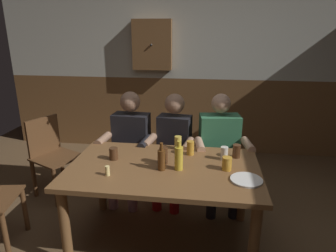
# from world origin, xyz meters

# --- Properties ---
(ground_plane) EXTENTS (6.58, 6.58, 0.00)m
(ground_plane) POSITION_xyz_m (0.00, 0.00, 0.00)
(ground_plane) COLOR brown
(back_wall_upper) EXTENTS (5.48, 0.12, 1.36)m
(back_wall_upper) POSITION_xyz_m (0.00, 2.38, 1.80)
(back_wall_upper) COLOR beige
(back_wall_wainscot) EXTENTS (5.48, 0.12, 1.12)m
(back_wall_wainscot) POSITION_xyz_m (0.00, 2.38, 0.56)
(back_wall_wainscot) COLOR brown
(back_wall_wainscot) RESTS_ON ground_plane
(dining_table) EXTENTS (1.59, 0.97, 0.73)m
(dining_table) POSITION_xyz_m (0.00, 0.15, 0.63)
(dining_table) COLOR brown
(dining_table) RESTS_ON ground_plane
(person_0) EXTENTS (0.55, 0.54, 1.19)m
(person_0) POSITION_xyz_m (-0.48, 0.85, 0.66)
(person_0) COLOR black
(person_0) RESTS_ON ground_plane
(person_1) EXTENTS (0.52, 0.54, 1.18)m
(person_1) POSITION_xyz_m (-0.01, 0.85, 0.65)
(person_1) COLOR black
(person_1) RESTS_ON ground_plane
(person_2) EXTENTS (0.59, 0.58, 1.19)m
(person_2) POSITION_xyz_m (0.49, 0.86, 0.66)
(person_2) COLOR #33724C
(person_2) RESTS_ON ground_plane
(chair_empty_near_left) EXTENTS (0.59, 0.59, 0.88)m
(chair_empty_near_left) POSITION_xyz_m (-1.37, 0.81, 0.48)
(chair_empty_near_left) COLOR brown
(chair_empty_near_left) RESTS_ON ground_plane
(table_candle) EXTENTS (0.04, 0.04, 0.08)m
(table_candle) POSITION_xyz_m (-0.41, -0.07, 0.77)
(table_candle) COLOR #F9E08C
(table_candle) RESTS_ON dining_table
(plate_0) EXTENTS (0.24, 0.24, 0.01)m
(plate_0) POSITION_xyz_m (0.66, -0.01, 0.73)
(plate_0) COLOR white
(plate_0) RESTS_ON dining_table
(bottle_0) EXTENTS (0.07, 0.07, 0.24)m
(bottle_0) POSITION_xyz_m (0.13, 0.11, 0.83)
(bottle_0) COLOR gold
(bottle_0) RESTS_ON dining_table
(bottle_1) EXTENTS (0.06, 0.06, 0.23)m
(bottle_1) POSITION_xyz_m (-0.01, 0.08, 0.82)
(bottle_1) COLOR #593314
(bottle_1) RESTS_ON dining_table
(pint_glass_0) EXTENTS (0.07, 0.07, 0.12)m
(pint_glass_0) POSITION_xyz_m (0.61, 0.42, 0.79)
(pint_glass_0) COLOR #4C2D19
(pint_glass_0) RESTS_ON dining_table
(pint_glass_1) EXTENTS (0.08, 0.08, 0.11)m
(pint_glass_1) POSITION_xyz_m (0.52, 0.16, 0.78)
(pint_glass_1) COLOR gold
(pint_glass_1) RESTS_ON dining_table
(pint_glass_2) EXTENTS (0.07, 0.07, 0.13)m
(pint_glass_2) POSITION_xyz_m (0.20, 0.43, 0.79)
(pint_glass_2) COLOR gold
(pint_glass_2) RESTS_ON dining_table
(pint_glass_3) EXTENTS (0.07, 0.07, 0.13)m
(pint_glass_3) POSITION_xyz_m (0.08, 0.55, 0.79)
(pint_glass_3) COLOR #E5C64C
(pint_glass_3) RESTS_ON dining_table
(pint_glass_4) EXTENTS (0.06, 0.06, 0.12)m
(pint_glass_4) POSITION_xyz_m (0.50, 0.36, 0.79)
(pint_glass_4) COLOR white
(pint_glass_4) RESTS_ON dining_table
(pint_glass_5) EXTENTS (0.07, 0.07, 0.11)m
(pint_glass_5) POSITION_xyz_m (-0.45, 0.23, 0.78)
(pint_glass_5) COLOR #4C2D19
(pint_glass_5) RESTS_ON dining_table
(pint_glass_6) EXTENTS (0.07, 0.07, 0.15)m
(pint_glass_6) POSITION_xyz_m (-0.01, 0.20, 0.80)
(pint_glass_6) COLOR #4C2D19
(pint_glass_6) RESTS_ON dining_table
(wall_dart_cabinet) EXTENTS (0.56, 0.15, 0.70)m
(wall_dart_cabinet) POSITION_xyz_m (-0.48, 2.25, 1.60)
(wall_dart_cabinet) COLOR brown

